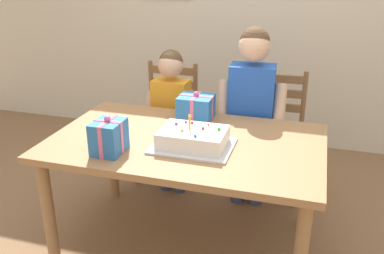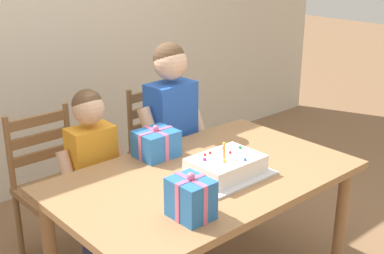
{
  "view_description": "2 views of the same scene",
  "coord_description": "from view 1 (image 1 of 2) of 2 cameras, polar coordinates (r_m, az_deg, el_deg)",
  "views": [
    {
      "loc": [
        0.68,
        -2.13,
        1.71
      ],
      "look_at": [
        0.04,
        -0.01,
        0.81
      ],
      "focal_mm": 39.68,
      "sensor_mm": 36.0,
      "label": 1
    },
    {
      "loc": [
        -1.64,
        -1.74,
        1.85
      ],
      "look_at": [
        0.01,
        0.11,
        0.95
      ],
      "focal_mm": 47.75,
      "sensor_mm": 36.0,
      "label": 2
    }
  ],
  "objects": [
    {
      "name": "ground_plane",
      "position": [
        2.81,
        -0.73,
        -15.32
      ],
      "size": [
        20.0,
        20.0,
        0.0
      ],
      "primitive_type": "plane",
      "color": "#846042"
    },
    {
      "name": "back_wall",
      "position": [
        4.02,
        7.21,
        16.09
      ],
      "size": [
        6.4,
        0.11,
        2.6
      ],
      "color": "beige",
      "rests_on": "ground"
    },
    {
      "name": "dining_table",
      "position": [
        2.48,
        -0.8,
        -3.52
      ],
      "size": [
        1.56,
        0.96,
        0.72
      ],
      "color": "#9E7047",
      "rests_on": "ground"
    },
    {
      "name": "birthday_cake",
      "position": [
        2.33,
        0.14,
        -1.59
      ],
      "size": [
        0.44,
        0.34,
        0.19
      ],
      "color": "silver",
      "rests_on": "dining_table"
    },
    {
      "name": "gift_box_red_large",
      "position": [
        2.29,
        -11.13,
        -1.31
      ],
      "size": [
        0.16,
        0.19,
        0.21
      ],
      "color": "#286BB7",
      "rests_on": "dining_table"
    },
    {
      "name": "gift_box_beside_cake",
      "position": [
        2.74,
        0.54,
        2.69
      ],
      "size": [
        0.22,
        0.2,
        0.19
      ],
      "color": "#286BB7",
      "rests_on": "dining_table"
    },
    {
      "name": "chair_left",
      "position": [
        3.41,
        -3.31,
        0.74
      ],
      "size": [
        0.42,
        0.42,
        0.92
      ],
      "color": "brown",
      "rests_on": "ground"
    },
    {
      "name": "chair_right",
      "position": [
        3.24,
        11.0,
        -0.85
      ],
      "size": [
        0.43,
        0.43,
        0.92
      ],
      "color": "brown",
      "rests_on": "ground"
    },
    {
      "name": "child_older",
      "position": [
        2.91,
        7.97,
        3.36
      ],
      "size": [
        0.47,
        0.27,
        1.29
      ],
      "color": "#38426B",
      "rests_on": "ground"
    },
    {
      "name": "child_younger",
      "position": [
        3.09,
        -2.8,
        2.39
      ],
      "size": [
        0.4,
        0.23,
        1.1
      ],
      "color": "#38426B",
      "rests_on": "ground"
    }
  ]
}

